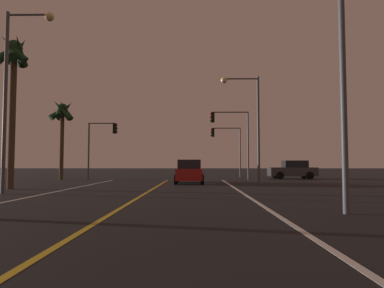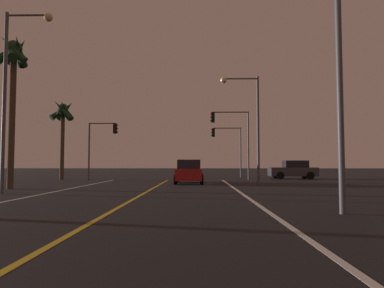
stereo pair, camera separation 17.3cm
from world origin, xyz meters
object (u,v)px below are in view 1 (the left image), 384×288
Objects in this scene: traffic_light_near_left at (103,137)px; street_lamp_left_mid at (16,78)px; traffic_light_near_right at (230,129)px; palm_tree_left_far at (62,116)px; car_ahead_far at (189,172)px; street_lamp_right_near at (324,53)px; palm_tree_left_mid at (13,64)px; street_lamp_right_far at (249,114)px; car_crossing_side at (293,170)px; traffic_light_far_right at (226,140)px.

traffic_light_near_left is 14.00m from street_lamp_left_mid.
traffic_light_near_right is 15.05m from palm_tree_left_far.
car_ahead_far is 0.59× the size of street_lamp_right_near.
traffic_light_near_left reaches higher than car_ahead_far.
street_lamp_right_far is at bearing 17.25° from palm_tree_left_mid.
palm_tree_left_far is at bearing -23.83° from street_lamp_right_far.
car_ahead_far is at bearing 29.36° from palm_tree_left_mid.
street_lamp_right_far reaches higher than car_ahead_far.
palm_tree_left_mid is (-19.46, -12.98, 6.29)m from car_crossing_side.
street_lamp_right_near is (0.69, -25.69, 0.85)m from traffic_light_far_right.
street_lamp_right_far is at bearing -89.56° from street_lamp_right_near.
street_lamp_right_near is at bearing -164.21° from car_ahead_far.
street_lamp_right_near is 0.97× the size of street_lamp_right_far.
car_crossing_side is at bearing -160.55° from traffic_light_near_right.
car_crossing_side is 7.48m from traffic_light_far_right.
palm_tree_left_far is (-3.77, 0.40, 1.99)m from traffic_light_near_left.
street_lamp_right_near is at bearing 92.06° from traffic_light_near_right.
traffic_light_far_right is 0.69× the size of street_lamp_right_far.
street_lamp_right_far is 14.93m from palm_tree_left_mid.
palm_tree_left_mid is at bearing 38.90° from traffic_light_near_right.
car_crossing_side is 0.86× the size of traffic_light_near_left.
palm_tree_left_mid reaches higher than street_lamp_right_far.
traffic_light_near_right is 1.17× the size of traffic_light_far_right.
street_lamp_left_mid reaches higher than street_lamp_right_far.
traffic_light_near_left is at bearing 55.74° from car_ahead_far.
traffic_light_near_right is 17.51m from palm_tree_left_mid.
street_lamp_right_far is 17.09m from palm_tree_left_far.
traffic_light_near_left reaches higher than car_crossing_side.
car_crossing_side is 0.49× the size of street_lamp_left_mid.
car_crossing_side is (9.49, 7.37, 0.00)m from car_ahead_far.
traffic_light_near_right is at bearing -87.94° from street_lamp_right_near.
car_ahead_far is 12.02m from car_crossing_side.
car_ahead_far is 1.00× the size of car_crossing_side.
palm_tree_left_far is at bearing 173.92° from traffic_light_near_left.
traffic_light_near_right is 20.21m from street_lamp_right_near.
car_ahead_far is 12.79m from street_lamp_left_mid.
traffic_light_near_left is at bearing -59.39° from street_lamp_right_near.
street_lamp_right_near is at bearing -33.31° from palm_tree_left_mid.
street_lamp_left_mid is (-11.73, -19.37, 1.70)m from traffic_light_far_right.
traffic_light_near_right is at bearing 38.90° from palm_tree_left_mid.
palm_tree_left_mid reaches higher than traffic_light_near_left.
traffic_light_near_right is 5.53m from traffic_light_far_right.
street_lamp_left_mid is (-17.68, -15.99, 4.71)m from car_crossing_side.
palm_tree_left_far is (-15.03, -5.10, 1.88)m from traffic_light_far_right.
car_crossing_side is 0.48× the size of palm_tree_left_mid.
traffic_light_near_left is at bearing 88.05° from street_lamp_left_mid.
palm_tree_left_mid reaches higher than car_crossing_side.
palm_tree_left_mid reaches higher than traffic_light_far_right.
street_lamp_right_far is (12.31, 7.38, -0.72)m from street_lamp_left_mid.
street_lamp_right_near reaches higher than palm_tree_left_far.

